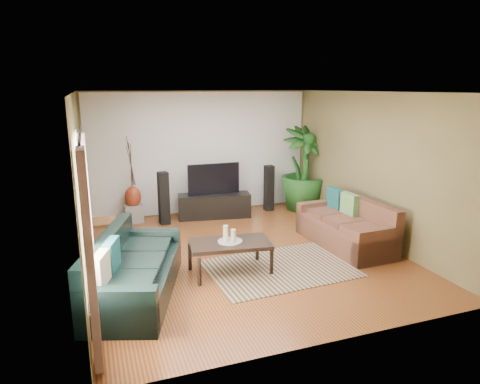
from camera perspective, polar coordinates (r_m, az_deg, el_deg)
name	(u,v)px	position (r m, az deg, el deg)	size (l,w,h in m)	color
floor	(244,254)	(7.37, 0.53, -8.31)	(5.50, 5.50, 0.00)	brown
ceiling	(244,92)	(6.82, 0.58, 13.19)	(5.50, 5.50, 0.00)	white
wall_back	(201,153)	(9.56, -5.17, 5.20)	(5.00, 5.00, 0.00)	brown
wall_front	(335,228)	(4.58, 12.57, -4.68)	(5.00, 5.00, 0.00)	brown
wall_left	(81,189)	(6.56, -20.40, 0.39)	(5.50, 5.50, 0.00)	brown
wall_right	(373,167)	(8.16, 17.28, 3.14)	(5.50, 5.50, 0.00)	brown
backwall_panel	(201,153)	(9.55, -5.16, 5.19)	(4.90, 4.90, 0.00)	white
window_pane	(82,216)	(5.00, -20.27, -3.04)	(1.80, 1.80, 0.00)	white
curtain_near	(90,262)	(4.37, -19.35, -8.86)	(0.08, 0.35, 2.20)	gray
curtain_far	(88,218)	(5.79, -19.57, -3.32)	(0.08, 0.35, 2.20)	gray
curtain_rod	(80,134)	(4.83, -20.57, 7.29)	(0.03, 0.03, 1.90)	black
sofa_left	(136,266)	(6.02, -13.71, -9.57)	(2.18, 0.94, 0.85)	black
sofa_right	(345,223)	(7.85, 13.82, -4.01)	(1.95, 0.88, 0.85)	brown
area_rug	(279,268)	(6.85, 5.27, -10.08)	(2.21, 1.56, 0.01)	tan
coffee_table	(230,257)	(6.61, -1.32, -8.66)	(1.21, 0.66, 0.49)	black
candle_tray	(230,241)	(6.52, -1.33, -6.59)	(0.37, 0.37, 0.02)	gray
candle_tall	(226,233)	(6.49, -1.92, -5.49)	(0.08, 0.08, 0.24)	beige
candle_mid	(233,235)	(6.46, -0.88, -5.82)	(0.08, 0.08, 0.19)	beige
candle_short	(233,234)	(6.57, -0.92, -5.65)	(0.08, 0.08, 0.15)	#EBE2C6
tv_stand	(214,206)	(9.34, -3.44, -1.84)	(1.55, 0.47, 0.52)	black
television	(214,179)	(9.22, -3.53, 1.76)	(1.14, 0.06, 0.67)	black
speaker_left	(164,198)	(8.94, -10.14, -0.83)	(0.20, 0.22, 1.09)	black
speaker_right	(269,188)	(9.83, 3.88, 0.54)	(0.19, 0.21, 1.04)	black
potted_plant	(304,169)	(9.90, 8.49, 3.08)	(1.07, 1.07, 1.91)	#1A4A18
plant_pot	(302,203)	(10.08, 8.32, -1.50)	(0.35, 0.35, 0.27)	black
pedestal	(134,213)	(9.31, -13.96, -2.77)	(0.37, 0.37, 0.37)	gray
vase	(133,197)	(9.22, -14.09, -0.67)	(0.34, 0.34, 0.47)	maroon
side_table	(102,235)	(7.87, -17.89, -5.50)	(0.49, 0.49, 0.52)	#935B30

